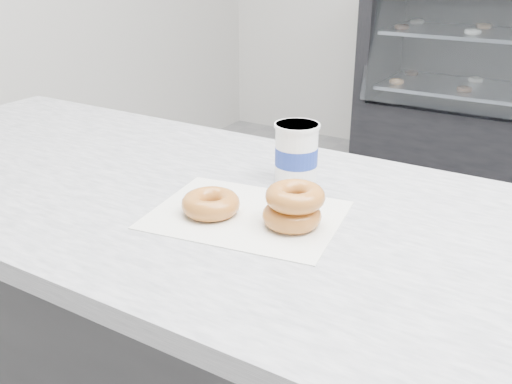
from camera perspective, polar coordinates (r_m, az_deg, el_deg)
wax_paper at (r=1.05m, az=-0.95°, el=-2.28°), size 0.38×0.31×0.00m
donut_single at (r=1.05m, az=-4.55°, el=-1.17°), size 0.14×0.14×0.04m
donut_stack at (r=0.99m, az=3.77°, el=-1.41°), size 0.15×0.15×0.07m
coffee_cup at (r=1.18m, az=4.06°, el=3.95°), size 0.11×0.11×0.13m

